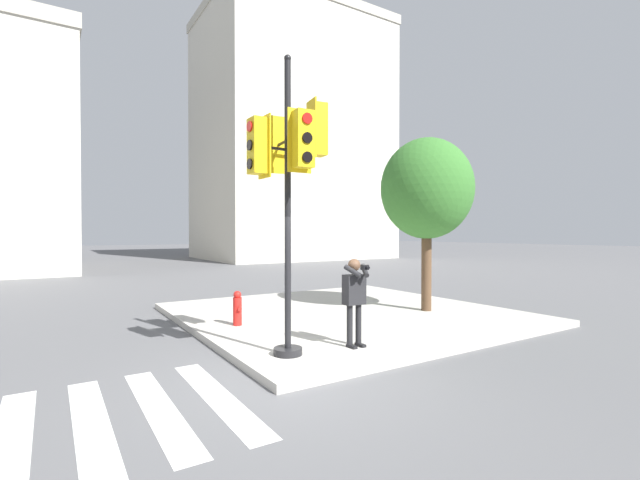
# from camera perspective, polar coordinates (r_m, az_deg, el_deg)

# --- Properties ---
(ground_plane) EXTENTS (160.00, 160.00, 0.00)m
(ground_plane) POSITION_cam_1_polar(r_m,az_deg,el_deg) (6.89, -3.84, -17.92)
(ground_plane) COLOR #5B5B5E
(sidewalk_corner) EXTENTS (8.00, 8.00, 0.15)m
(sidewalk_corner) POSITION_cam_1_polar(r_m,az_deg,el_deg) (11.55, 3.24, -9.79)
(sidewalk_corner) COLOR #BCB7AD
(sidewalk_corner) RESTS_ON ground_plane
(crosswalk_stripes) EXTENTS (4.93, 3.13, 0.01)m
(crosswalk_stripes) POSITION_cam_1_polar(r_m,az_deg,el_deg) (6.06, -35.87, -20.75)
(crosswalk_stripes) COLOR silver
(crosswalk_stripes) RESTS_ON ground_plane
(traffic_signal_pole) EXTENTS (1.44, 1.44, 5.09)m
(traffic_signal_pole) POSITION_cam_1_polar(r_m,az_deg,el_deg) (7.35, -4.21, 9.97)
(traffic_signal_pole) COLOR black
(traffic_signal_pole) RESTS_ON sidewalk_corner
(person_photographer) EXTENTS (0.50, 0.53, 1.61)m
(person_photographer) POSITION_cam_1_polar(r_m,az_deg,el_deg) (7.88, 4.64, -7.14)
(person_photographer) COLOR black
(person_photographer) RESTS_ON sidewalk_corner
(street_tree) EXTENTS (2.44, 2.44, 4.61)m
(street_tree) POSITION_cam_1_polar(r_m,az_deg,el_deg) (11.83, 14.05, 6.57)
(street_tree) COLOR brown
(street_tree) RESTS_ON sidewalk_corner
(fire_hydrant) EXTENTS (0.20, 0.26, 0.78)m
(fire_hydrant) POSITION_cam_1_polar(r_m,az_deg,el_deg) (9.90, -10.96, -8.93)
(fire_hydrant) COLOR red
(fire_hydrant) RESTS_ON sidewalk_corner
(building_right) EXTENTS (15.41, 11.93, 21.33)m
(building_right) POSITION_cam_1_polar(r_m,az_deg,el_deg) (39.64, -3.84, 13.25)
(building_right) COLOR beige
(building_right) RESTS_ON ground_plane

